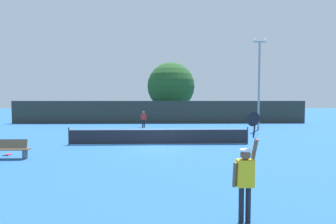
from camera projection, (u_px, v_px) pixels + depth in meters
name	position (u px, v px, depth m)	size (l,w,h in m)	color
ground_plane	(159.00, 144.00, 16.54)	(120.00, 120.00, 0.00)	#235693
tennis_net	(159.00, 136.00, 16.51)	(11.17, 0.08, 1.07)	#232328
perimeter_fence	(160.00, 112.00, 30.49)	(33.58, 0.12, 2.56)	#2D332D
player_serving	(245.00, 174.00, 6.09)	(0.68, 0.40, 2.55)	yellow
player_receiving	(144.00, 118.00, 26.14)	(0.57, 0.23, 1.55)	red
tennis_ball	(138.00, 137.00, 19.58)	(0.07, 0.07, 0.07)	#CCE033
spare_racket	(9.00, 154.00, 13.51)	(0.28, 0.52, 0.04)	black
courtside_bench	(9.00, 149.00, 12.55)	(1.80, 0.44, 0.95)	brown
light_pole	(259.00, 78.00, 23.88)	(1.18, 0.28, 8.16)	gray
large_tree	(171.00, 86.00, 36.08)	(6.40, 6.40, 7.70)	brown
parked_car_near	(137.00, 113.00, 36.73)	(2.29, 4.36, 1.69)	black
parked_car_mid	(178.00, 114.00, 35.97)	(2.42, 4.41, 1.69)	red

